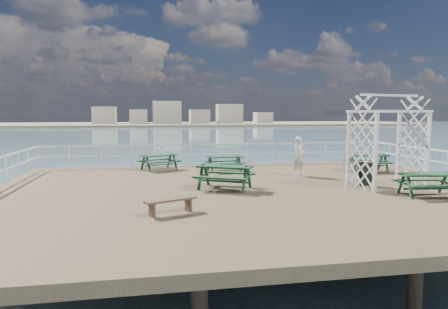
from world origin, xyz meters
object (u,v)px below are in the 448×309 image
Objects in this scene: picnic_table_b at (224,160)px; picnic_table_c at (368,159)px; picnic_table_d at (225,172)px; picnic_table_a at (159,159)px; trellis_arbor at (388,146)px; flat_bench_near at (171,203)px; person at (299,156)px; picnic_table_e at (427,180)px.

picnic_table_b is 6.57m from picnic_table_c.
picnic_table_b is 0.71× the size of picnic_table_d.
trellis_arbor is (8.10, -5.79, 0.96)m from picnic_table_a.
picnic_table_d reaches higher than picnic_table_a.
person is (5.69, 5.55, 0.53)m from flat_bench_near.
picnic_table_c is at bearing 56.73° from trellis_arbor.
picnic_table_d is at bearing -104.88° from picnic_table_b.
picnic_table_b is 7.10m from trellis_arbor.
picnic_table_c is 1.16× the size of person.
picnic_table_b is at bearing 123.83° from trellis_arbor.
picnic_table_d is 3.82m from flat_bench_near.
person is (3.64, 2.34, 0.24)m from picnic_table_d.
picnic_table_b is 4.26m from picnic_table_d.
person is (-2.26, 2.94, -0.65)m from trellis_arbor.
picnic_table_b is 8.52m from picnic_table_e.
picnic_table_e is at bearing -83.21° from person.
flat_bench_near is 0.43× the size of trellis_arbor.
flat_bench_near is at bearing -115.55° from picnic_table_b.
picnic_table_a is 11.30m from picnic_table_e.
picnic_table_a is at bearing 132.19° from person.
flat_bench_near is at bearing -141.21° from picnic_table_c.
trellis_arbor reaches higher than person.
trellis_arbor is 3.76m from person.
flat_bench_near is at bearing -94.82° from picnic_table_d.
picnic_table_c is at bearing 50.33° from picnic_table_d.
picnic_table_d is at bearing 160.94° from trellis_arbor.
picnic_table_e is 1.29× the size of flat_bench_near.
person reaches higher than picnic_table_d.
picnic_table_a is 9.65m from picnic_table_c.
picnic_table_c is 3.62m from person.
person is at bearing -37.37° from picnic_table_b.
picnic_table_c reaches higher than picnic_table_e.
trellis_arbor is at bearing 22.06° from picnic_table_d.
trellis_arbor is at bearing -74.23° from person.
picnic_table_a is 10.00m from trellis_arbor.
picnic_table_a is at bearing 131.13° from trellis_arbor.
picnic_table_d is 1.30× the size of picnic_table_e.
picnic_table_a is at bearing 140.77° from picnic_table_d.
picnic_table_b is 1.19× the size of flat_bench_near.
picnic_table_b is 0.93× the size of picnic_table_e.
trellis_arbor reaches higher than picnic_table_d.
picnic_table_c is 7.79m from picnic_table_d.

